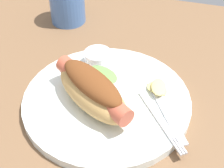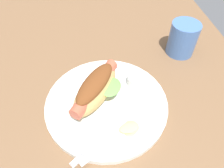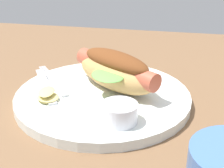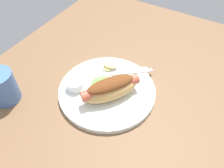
% 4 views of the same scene
% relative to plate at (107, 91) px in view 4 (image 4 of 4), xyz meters
% --- Properties ---
extents(ground_plane, '(1.20, 0.90, 0.02)m').
position_rel_plate_xyz_m(ground_plane, '(-0.03, -0.02, -0.02)').
color(ground_plane, brown).
extents(plate, '(0.30, 0.30, 0.02)m').
position_rel_plate_xyz_m(plate, '(0.00, 0.00, 0.00)').
color(plate, white).
rests_on(plate, ground_plane).
extents(hot_dog, '(0.17, 0.15, 0.07)m').
position_rel_plate_xyz_m(hot_dog, '(-0.02, -0.02, 0.04)').
color(hot_dog, tan).
rests_on(hot_dog, plate).
extents(sauce_ramekin, '(0.05, 0.05, 0.03)m').
position_rel_plate_xyz_m(sauce_ramekin, '(-0.04, 0.09, 0.02)').
color(sauce_ramekin, white).
rests_on(sauce_ramekin, plate).
extents(fork, '(0.10, 0.12, 0.00)m').
position_rel_plate_xyz_m(fork, '(0.10, -0.03, 0.01)').
color(fork, silver).
rests_on(fork, plate).
extents(knife, '(0.09, 0.14, 0.00)m').
position_rel_plate_xyz_m(knife, '(0.11, -0.01, 0.01)').
color(knife, silver).
rests_on(knife, plate).
extents(chips_pile, '(0.05, 0.05, 0.02)m').
position_rel_plate_xyz_m(chips_pile, '(0.08, 0.04, 0.02)').
color(chips_pile, '#DFCE79').
rests_on(chips_pile, plate).
extents(drinking_cup, '(0.08, 0.08, 0.10)m').
position_rel_plate_xyz_m(drinking_cup, '(-0.17, 0.25, 0.04)').
color(drinking_cup, '#4770B2').
rests_on(drinking_cup, ground_plane).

